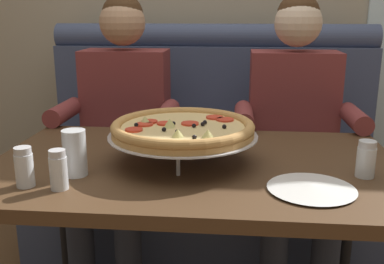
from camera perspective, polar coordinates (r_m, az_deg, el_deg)
booth_bench at (r=2.38m, az=2.23°, el=-4.41°), size 1.76×0.78×1.13m
dining_table at (r=1.48m, az=0.32°, el=-7.01°), size 1.32×0.81×0.73m
diner_left at (r=2.10m, az=-8.98°, el=1.58°), size 0.54×0.64×1.27m
diner_right at (r=2.05m, az=12.98°, el=1.06°), size 0.54×0.64×1.27m
pizza at (r=1.41m, az=-1.19°, el=0.39°), size 0.47×0.47×0.14m
shaker_parmesan at (r=1.40m, az=21.32°, el=-3.55°), size 0.05×0.05×0.11m
shaker_pepper_flakes at (r=1.32m, az=-20.61°, el=-4.54°), size 0.05×0.05×0.11m
shaker_oregano at (r=1.27m, az=-16.67°, el=-4.99°), size 0.05×0.05×0.11m
plate_near_left at (r=1.26m, az=15.02°, el=-6.76°), size 0.24×0.24×0.02m
drinking_glass at (r=1.35m, az=-14.73°, el=-2.91°), size 0.07×0.07×0.14m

